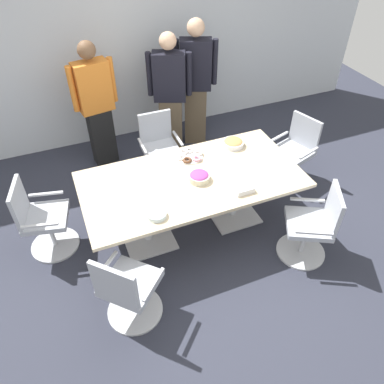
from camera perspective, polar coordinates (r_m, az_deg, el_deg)
ground_plane at (r=4.59m, az=0.00°, el=-5.23°), size 10.00×10.00×0.01m
back_wall at (r=5.79m, az=-9.70°, el=21.25°), size 8.00×0.10×2.80m
conference_table at (r=4.16m, az=0.00°, el=0.78°), size 2.40×1.20×0.75m
office_chair_0 at (r=3.56m, az=-9.70°, el=-14.65°), size 0.76×0.76×0.91m
office_chair_1 at (r=4.21m, az=17.85°, el=-5.16°), size 0.73×0.73×0.91m
office_chair_2 at (r=5.21m, az=15.20°, el=5.59°), size 0.68×0.68×0.91m
office_chair_3 at (r=5.11m, az=-4.92°, el=6.26°), size 0.55×0.55×0.91m
office_chair_4 at (r=4.39m, az=-21.86°, el=-4.13°), size 0.65×0.65×0.91m
person_standing_0 at (r=5.28m, az=-14.32°, el=12.77°), size 0.61×0.29×1.75m
person_standing_1 at (r=5.40m, az=-3.37°, el=14.68°), size 0.60×0.37×1.76m
person_standing_2 at (r=5.59m, az=0.53°, el=16.34°), size 0.60×0.37×1.85m
snack_bowl_cookies at (r=4.58m, az=6.29°, el=7.48°), size 0.26×0.26×0.09m
snack_bowl_candy_mix at (r=4.02m, az=1.10°, el=2.38°), size 0.23×0.23×0.10m
donut_platter at (r=4.38m, az=-0.36°, el=5.56°), size 0.32×0.30×0.04m
plate_stack at (r=3.63m, az=-5.39°, el=-3.46°), size 0.19×0.19×0.05m
napkin_pile at (r=3.95m, az=7.64°, el=0.74°), size 0.20×0.20×0.06m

